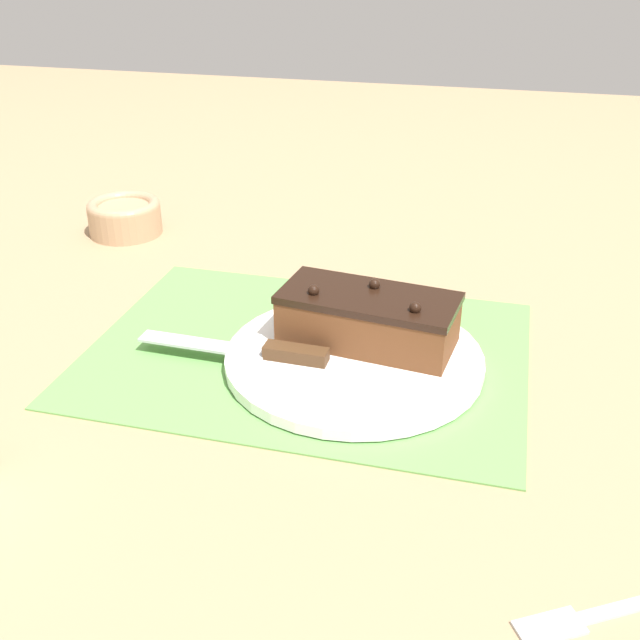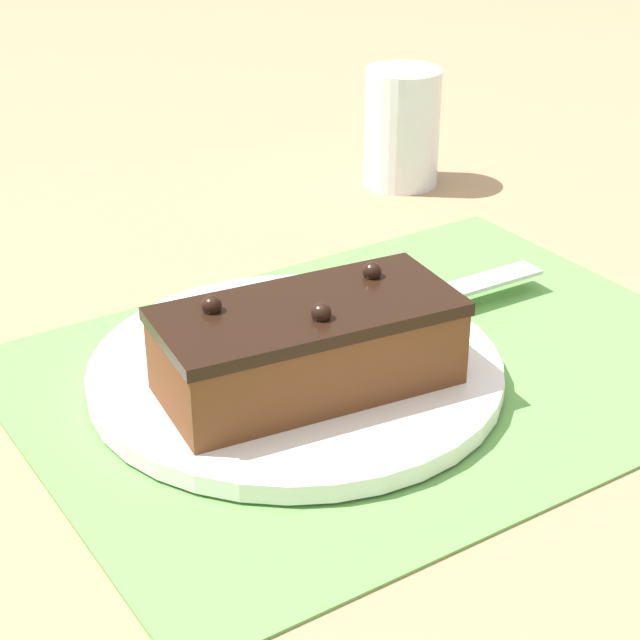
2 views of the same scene
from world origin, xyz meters
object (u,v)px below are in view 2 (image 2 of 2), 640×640
at_px(cake_plate, 296,371).
at_px(drinking_glass, 402,127).
at_px(serving_knife, 383,306).
at_px(chocolate_cake, 308,345).

relative_size(cake_plate, drinking_glass, 2.43).
distance_m(cake_plate, serving_knife, 0.09).
height_order(cake_plate, chocolate_cake, chocolate_cake).
bearing_deg(cake_plate, drinking_glass, 43.01).
height_order(serving_knife, drinking_glass, drinking_glass).
distance_m(chocolate_cake, drinking_glass, 0.41).
xyz_separation_m(chocolate_cake, serving_knife, (0.10, 0.05, -0.02)).
bearing_deg(drinking_glass, serving_knife, -129.23).
height_order(cake_plate, serving_knife, serving_knife).
bearing_deg(cake_plate, serving_knife, 16.37).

